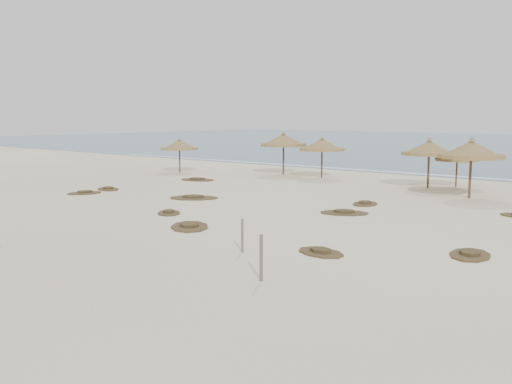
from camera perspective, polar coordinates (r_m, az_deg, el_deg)
ground at (r=21.14m, az=-9.78°, el=-4.03°), size 160.00×160.00×0.00m
foam_line at (r=42.67m, az=17.75°, el=1.59°), size 70.00×0.60×0.01m
palapa_0 at (r=43.35m, az=-7.67°, el=4.65°), size 3.26×3.26×2.61m
palapa_1 at (r=39.22m, az=6.62°, el=4.65°), size 3.86×3.86×2.86m
palapa_2 at (r=41.32m, az=2.77°, el=5.14°), size 4.06×4.06×3.15m
palapa_3 at (r=35.95m, az=19.48°, el=3.43°), size 3.39×3.39×2.41m
palapa_4 at (r=34.92m, az=16.93°, el=4.16°), size 4.03×4.03×2.98m
palapa_5 at (r=31.29m, az=20.74°, el=3.89°), size 4.22×4.22×3.17m
fence_post_near at (r=14.73m, az=0.52°, el=-6.60°), size 0.10×0.10×1.22m
fence_post_far at (r=17.77m, az=-1.38°, el=-4.39°), size 0.10×0.10×1.06m
scrub_0 at (r=32.56m, az=-16.77°, el=-0.07°), size 1.80×2.19×0.16m
scrub_1 at (r=29.54m, az=-6.27°, el=-0.55°), size 3.04×2.80×0.16m
scrub_2 at (r=25.09m, az=-8.70°, el=-2.04°), size 1.79×1.76×0.16m
scrub_3 at (r=25.13m, az=8.81°, el=-2.03°), size 2.52×2.21×0.16m
scrub_4 at (r=18.60m, az=20.62°, el=-5.85°), size 1.59×2.07×0.16m
scrub_6 at (r=37.84m, az=-5.88°, el=1.25°), size 2.67×2.04×0.16m
scrub_7 at (r=27.85m, az=10.85°, el=-1.14°), size 1.55×1.99×0.16m
scrub_8 at (r=33.93m, az=-14.58°, el=0.31°), size 2.08×1.71×0.16m
scrub_9 at (r=21.93m, az=-6.65°, el=-3.41°), size 2.62×2.58×0.16m
scrub_12 at (r=17.84m, az=6.49°, el=-5.97°), size 1.87×1.42×0.16m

